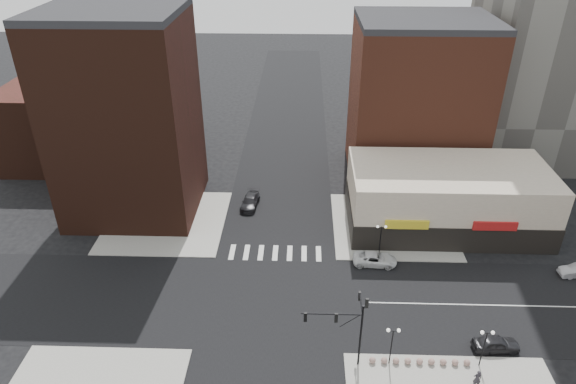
{
  "coord_description": "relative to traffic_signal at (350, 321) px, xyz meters",
  "views": [
    {
      "loc": [
        2.96,
        -40.48,
        36.4
      ],
      "look_at": [
        1.55,
        3.57,
        11.0
      ],
      "focal_mm": 32.0,
      "sensor_mm": 36.0,
      "label": 1
    }
  ],
  "objects": [
    {
      "name": "bollard_row",
      "position": [
        6.46,
        -0.17,
        -4.55
      ],
      "size": [
        8.99,
        0.59,
        0.59
      ],
      "color": "#8A695F",
      "rests_on": "sidewalk_se"
    },
    {
      "name": "traffic_signal",
      "position": [
        0.0,
        0.0,
        0.0
      ],
      "size": [
        5.59,
        3.09,
        7.77
      ],
      "color": "black",
      "rests_on": "ground"
    },
    {
      "name": "dark_sedan_east",
      "position": [
        13.79,
        1.83,
        -4.23
      ],
      "size": [
        4.41,
        2.06,
        1.46
      ],
      "primitive_type": "imported",
      "rotation": [
        0.0,
        0.0,
        1.65
      ],
      "color": "black",
      "rests_on": "ground"
    },
    {
      "name": "street_lamp_ne",
      "position": [
        4.76,
        15.83,
        -1.67
      ],
      "size": [
        1.22,
        0.32,
        4.16
      ],
      "color": "black",
      "rests_on": "sidewalk_ne"
    },
    {
      "name": "building_nw_low",
      "position": [
        -39.24,
        41.83,
        1.04
      ],
      "size": [
        20.0,
        18.0,
        12.0
      ],
      "primitive_type": "cube",
      "color": "#331910",
      "rests_on": "ground"
    },
    {
      "name": "road_ew",
      "position": [
        -7.24,
        7.83,
        -4.95
      ],
      "size": [
        200.0,
        14.0,
        0.02
      ],
      "primitive_type": "cube",
      "color": "black",
      "rests_on": "ground"
    },
    {
      "name": "sidewalk_ne",
      "position": [
        7.26,
        22.33,
        -4.9
      ],
      "size": [
        15.0,
        15.0,
        0.12
      ],
      "primitive_type": "cube",
      "color": "gray",
      "rests_on": "ground"
    },
    {
      "name": "sidewalk_nw",
      "position": [
        -21.74,
        22.33,
        -4.9
      ],
      "size": [
        15.0,
        15.0,
        0.12
      ],
      "primitive_type": "cube",
      "color": "gray",
      "rests_on": "ground"
    },
    {
      "name": "white_suv",
      "position": [
        4.11,
        14.33,
        -4.27
      ],
      "size": [
        5.08,
        2.54,
        1.38
      ],
      "primitive_type": "imported",
      "rotation": [
        0.0,
        0.0,
        1.52
      ],
      "color": "silver",
      "rests_on": "ground"
    },
    {
      "name": "building_nw",
      "position": [
        -26.24,
        26.33,
        7.54
      ],
      "size": [
        16.0,
        15.0,
        25.0
      ],
      "primitive_type": "cube",
      "color": "#331910",
      "rests_on": "ground"
    },
    {
      "name": "building_ne_row",
      "position": [
        13.76,
        22.83,
        -1.66
      ],
      "size": [
        24.2,
        12.2,
        8.0
      ],
      "color": "beige",
      "rests_on": "ground"
    },
    {
      "name": "ground",
      "position": [
        -7.24,
        7.83,
        -4.96
      ],
      "size": [
        240.0,
        240.0,
        0.0
      ],
      "primitive_type": "plane",
      "color": "black",
      "rests_on": "ground"
    },
    {
      "name": "pedestrian",
      "position": [
        10.78,
        -2.49,
        -3.9
      ],
      "size": [
        0.7,
        0.48,
        1.88
      ],
      "primitive_type": "imported",
      "rotation": [
        0.0,
        0.0,
        3.1
      ],
      "color": "#29272C",
      "rests_on": "sidewalk_se"
    },
    {
      "name": "dark_sedan_north",
      "position": [
        -11.29,
        26.5,
        -4.24
      ],
      "size": [
        2.61,
        5.2,
        1.45
      ],
      "primitive_type": "imported",
      "rotation": [
        0.0,
        0.0,
        -0.12
      ],
      "color": "black",
      "rests_on": "ground"
    },
    {
      "name": "street_lamp_se_a",
      "position": [
        3.76,
        -0.17,
        -1.67
      ],
      "size": [
        1.22,
        0.32,
        4.16
      ],
      "color": "black",
      "rests_on": "sidewalk_se"
    },
    {
      "name": "street_lamp_se_b",
      "position": [
        11.76,
        -0.17,
        -1.67
      ],
      "size": [
        1.22,
        0.32,
        4.16
      ],
      "color": "black",
      "rests_on": "sidewalk_se"
    },
    {
      "name": "road_ns",
      "position": [
        -7.24,
        7.83,
        -4.95
      ],
      "size": [
        14.0,
        200.0,
        0.02
      ],
      "primitive_type": "cube",
      "color": "black",
      "rests_on": "ground"
    },
    {
      "name": "building_ne_midrise",
      "position": [
        11.76,
        37.33,
        6.04
      ],
      "size": [
        18.0,
        15.0,
        22.0
      ],
      "primitive_type": "cube",
      "color": "brown",
      "rests_on": "ground"
    }
  ]
}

